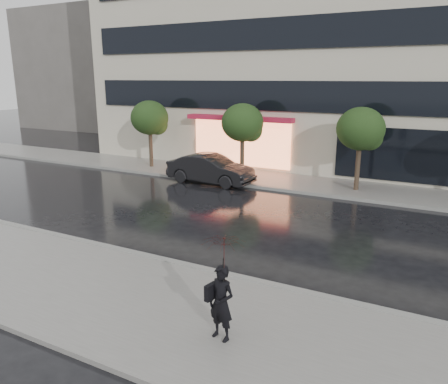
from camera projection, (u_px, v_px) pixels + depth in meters
The scene contains 12 objects.
ground at pixel (190, 253), 13.54m from camera, with size 120.00×120.00×0.00m, color black.
sidewalk_near at pixel (119, 296), 10.75m from camera, with size 60.00×4.50×0.12m, color slate.
sidewalk_far at pixel (297, 183), 22.29m from camera, with size 60.00×3.50×0.12m, color slate.
curb_near at pixel (171, 263), 12.67m from camera, with size 60.00×0.25×0.14m, color gray.
curb_far at pixel (285, 190), 20.79m from camera, with size 60.00×0.25×0.14m, color gray.
office_building at pixel (344, 14), 26.60m from camera, with size 30.00×12.76×18.00m.
bg_building_left at pixel (97, 70), 46.90m from camera, with size 14.00×10.00×12.00m, color #59544F.
tree_far_west at pixel (151, 119), 25.41m from camera, with size 2.20×2.20×3.99m.
tree_mid_west at pixel (244, 124), 22.70m from camera, with size 2.20×2.20×3.99m.
tree_mid_east at pixel (362, 130), 19.98m from camera, with size 2.20×2.20×3.99m.
parked_car at pixel (211, 169), 22.24m from camera, with size 1.58×4.53×1.49m, color black.
pedestrian_with_umbrella at pixel (222, 273), 8.54m from camera, with size 1.02×1.03×2.23m.
Camera 1 is at (6.85, -10.64, 5.29)m, focal length 35.00 mm.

